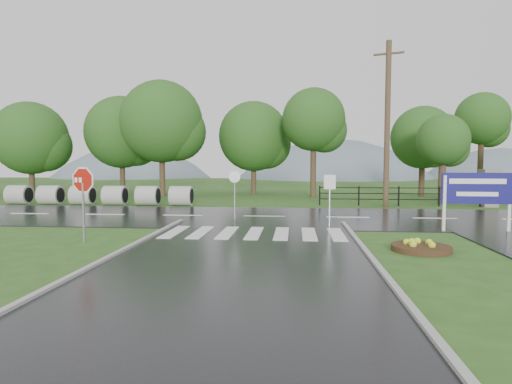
# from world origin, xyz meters

# --- Properties ---
(ground) EXTENTS (120.00, 120.00, 0.00)m
(ground) POSITION_xyz_m (0.00, 0.00, 0.00)
(ground) COLOR #2B561C
(ground) RESTS_ON ground
(main_road) EXTENTS (90.00, 8.00, 0.04)m
(main_road) POSITION_xyz_m (0.00, 10.00, 0.00)
(main_road) COLOR black
(main_road) RESTS_ON ground
(walkway) EXTENTS (2.20, 11.00, 0.04)m
(walkway) POSITION_xyz_m (8.50, 4.00, 0.00)
(walkway) COLOR #242426
(walkway) RESTS_ON ground
(crosswalk) EXTENTS (6.50, 2.80, 0.02)m
(crosswalk) POSITION_xyz_m (0.00, 5.00, 0.06)
(crosswalk) COLOR silver
(crosswalk) RESTS_ON ground
(curb_right) EXTENTS (0.15, 24.00, 0.12)m
(curb_right) POSITION_xyz_m (3.55, -4.00, 0.00)
(curb_right) COLOR #A3A39B
(curb_right) RESTS_ON ground
(pillar_west) EXTENTS (1.00, 1.00, 2.24)m
(pillar_west) POSITION_xyz_m (13.00, 16.00, 1.18)
(pillar_west) COLOR gray
(pillar_west) RESTS_ON ground
(fence_west) EXTENTS (9.58, 0.08, 1.20)m
(fence_west) POSITION_xyz_m (7.75, 16.00, 0.72)
(fence_west) COLOR black
(fence_west) RESTS_ON ground
(hills) EXTENTS (102.00, 48.00, 48.00)m
(hills) POSITION_xyz_m (3.49, 65.00, -15.54)
(hills) COLOR slate
(hills) RESTS_ON ground
(treeline) EXTENTS (83.20, 5.20, 10.00)m
(treeline) POSITION_xyz_m (1.00, 24.00, 0.00)
(treeline) COLOR #214D18
(treeline) RESTS_ON ground
(culvert_pipes) EXTENTS (11.80, 1.20, 1.20)m
(culvert_pipes) POSITION_xyz_m (-10.70, 15.00, 0.60)
(culvert_pipes) COLOR #9E9B93
(culvert_pipes) RESTS_ON ground
(stop_sign) EXTENTS (1.15, 0.32, 2.67)m
(stop_sign) POSITION_xyz_m (-5.45, 2.90, 1.86)
(stop_sign) COLOR #939399
(stop_sign) RESTS_ON ground
(estate_billboard) EXTENTS (2.59, 0.14, 2.26)m
(estate_billboard) POSITION_xyz_m (8.35, 6.33, 1.56)
(estate_billboard) COLOR silver
(estate_billboard) RESTS_ON ground
(flower_bed) EXTENTS (1.73, 1.73, 0.35)m
(flower_bed) POSITION_xyz_m (5.25, 2.54, 0.13)
(flower_bed) COLOR #332111
(flower_bed) RESTS_ON ground
(reg_sign_small) EXTENTS (0.47, 0.14, 2.15)m
(reg_sign_small) POSITION_xyz_m (2.89, 7.00, 1.52)
(reg_sign_small) COLOR #939399
(reg_sign_small) RESTS_ON ground
(reg_sign_round) EXTENTS (0.53, 0.08, 2.26)m
(reg_sign_round) POSITION_xyz_m (-1.26, 8.71, 1.43)
(reg_sign_round) COLOR #939399
(reg_sign_round) RESTS_ON ground
(utility_pole_east) EXTENTS (1.68, 0.63, 9.74)m
(utility_pole_east) POSITION_xyz_m (6.88, 15.50, 4.95)
(utility_pole_east) COLOR #473523
(utility_pole_east) RESTS_ON ground
(entrance_tree_left) EXTENTS (3.23, 3.23, 5.68)m
(entrance_tree_left) POSITION_xyz_m (10.75, 17.50, 4.01)
(entrance_tree_left) COLOR #3D2B1C
(entrance_tree_left) RESTS_ON ground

